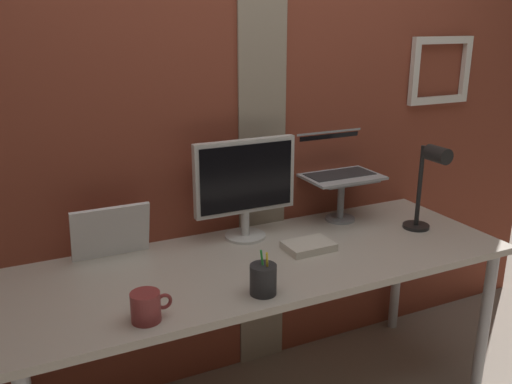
% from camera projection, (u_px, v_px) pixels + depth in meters
% --- Properties ---
extents(brick_wall_back, '(3.51, 0.16, 2.59)m').
position_uv_depth(brick_wall_back, '(251.00, 100.00, 2.43)').
color(brick_wall_back, brown).
rests_on(brick_wall_back, ground_plane).
extents(desk, '(2.01, 0.72, 0.73)m').
position_uv_depth(desk, '(267.00, 273.00, 2.21)').
color(desk, beige).
rests_on(desk, ground_plane).
extents(monitor, '(0.46, 0.18, 0.44)m').
position_uv_depth(monitor, '(245.00, 181.00, 2.32)').
color(monitor, silver).
rests_on(monitor, desk).
extents(laptop_stand, '(0.28, 0.22, 0.21)m').
position_uv_depth(laptop_stand, '(341.00, 192.00, 2.56)').
color(laptop_stand, gray).
rests_on(laptop_stand, desk).
extents(laptop, '(0.36, 0.28, 0.20)m').
position_uv_depth(laptop, '(335.00, 164.00, 2.58)').
color(laptop, '#ADB2B7').
rests_on(laptop, laptop_stand).
extents(whiteboard_panel, '(0.31, 0.08, 0.23)m').
position_uv_depth(whiteboard_panel, '(111.00, 232.00, 2.16)').
color(whiteboard_panel, white).
rests_on(whiteboard_panel, desk).
extents(desk_lamp, '(0.12, 0.20, 0.40)m').
position_uv_depth(desk_lamp, '(429.00, 179.00, 2.38)').
color(desk_lamp, black).
rests_on(desk_lamp, desk).
extents(pen_cup, '(0.09, 0.09, 0.16)m').
position_uv_depth(pen_cup, '(263.00, 279.00, 1.89)').
color(pen_cup, '#262628').
rests_on(pen_cup, desk).
extents(coffee_mug, '(0.13, 0.10, 0.10)m').
position_uv_depth(coffee_mug, '(146.00, 307.00, 1.72)').
color(coffee_mug, maroon).
rests_on(coffee_mug, desk).
extents(paper_clutter_stack, '(0.20, 0.14, 0.03)m').
position_uv_depth(paper_clutter_stack, '(309.00, 246.00, 2.26)').
color(paper_clutter_stack, silver).
rests_on(paper_clutter_stack, desk).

